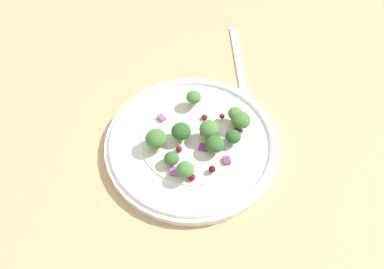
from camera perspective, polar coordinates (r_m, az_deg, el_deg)
The scene contains 27 objects.
ground_plane at distance 56.35cm, azimuth -2.55°, elevation -1.13°, with size 180.00×180.00×2.00cm, color tan.
plate at distance 54.00cm, azimuth 0.00°, elevation -1.16°, with size 24.49×24.49×1.70cm.
dressing_pool at distance 53.64cm, azimuth -0.00°, elevation -0.89°, with size 14.20×14.20×0.20cm, color white.
broccoli_floret_0 at distance 52.36cm, azimuth 2.55°, elevation 0.79°, with size 2.67×2.67×2.71cm.
broccoli_floret_1 at distance 56.32cm, azimuth 0.24°, elevation 5.51°, with size 2.21×2.21×2.24cm.
broccoli_floret_2 at distance 51.89cm, azimuth -5.34°, elevation -0.68°, with size 2.94×2.94×2.98cm.
broccoli_floret_3 at distance 50.60cm, azimuth -3.07°, elevation -3.62°, with size 2.02×2.02×2.05cm.
broccoli_floret_4 at distance 52.66cm, azimuth 6.13°, elevation -0.34°, with size 2.11×2.11×2.14cm.
broccoli_floret_5 at distance 52.55cm, azimuth -1.64°, elevation 0.43°, with size 2.69×2.69×2.72cm.
broccoli_floret_6 at distance 49.05cm, azimuth -0.57°, elevation -5.16°, with size 2.27×2.27×2.30cm.
broccoli_floret_7 at distance 51.50cm, azimuth 3.40°, elevation -1.45°, with size 2.60×2.60×2.63cm.
broccoli_floret_8 at distance 54.16cm, azimuth 7.23°, elevation 2.09°, with size 2.76×2.76×2.79cm.
broccoli_floret_9 at distance 54.89cm, azimuth 6.30°, elevation 3.43°, with size 2.10×2.10×2.12cm.
cranberry_0 at distance 55.70cm, azimuth 1.86°, elevation 2.57°, with size 0.88×0.88×0.88cm, color maroon.
cranberry_1 at distance 52.22cm, azimuth -1.71°, elevation -2.13°, with size 0.88×0.88×0.88cm, color maroon.
cranberry_2 at distance 55.33cm, azimuth 4.48°, elevation 2.73°, with size 0.76×0.76×0.76cm, color maroon.
cranberry_3 at distance 50.31cm, azimuth 3.00°, elevation -5.15°, with size 0.91×0.91×0.91cm, color #4C0A14.
cranberry_4 at distance 53.26cm, azimuth 1.66°, elevation 0.32°, with size 0.99×0.99×0.99cm, color maroon.
cranberry_5 at distance 49.93cm, azimuth -0.06°, elevation -6.35°, with size 0.97×0.97×0.97cm, color maroon.
cranberry_6 at distance 53.68cm, azimuth 6.57°, elevation 0.18°, with size 0.99×0.99×0.99cm, color #4C0A14.
onion_bit_0 at distance 53.69cm, azimuth 3.69°, elevation -0.38°, with size 0.98×1.01×0.50cm, color #843D75.
onion_bit_1 at distance 51.59cm, azimuth 5.17°, elevation -3.84°, with size 1.13×0.99×0.34cm, color #843D75.
onion_bit_2 at distance 55.76cm, azimuth -4.54°, elevation 2.51°, with size 0.83×1.13×0.47cm, color #A35B93.
onion_bit_3 at distance 50.42cm, azimuth -2.54°, elevation -5.46°, with size 1.33×1.12×0.53cm, color #A35B93.
onion_bit_4 at distance 52.78cm, azimuth 1.73°, elevation -1.99°, with size 1.33×1.20×0.44cm, color #843D75.
onion_bit_5 at distance 54.50cm, azimuth 6.80°, elevation 0.47°, with size 1.12×1.05×0.47cm, color #843D75.
fork at distance 65.10cm, azimuth 7.13°, elevation 9.75°, with size 18.62×5.08×0.50cm.
Camera 1 is at (32.17, -4.93, 45.01)cm, focal length 35.91 mm.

